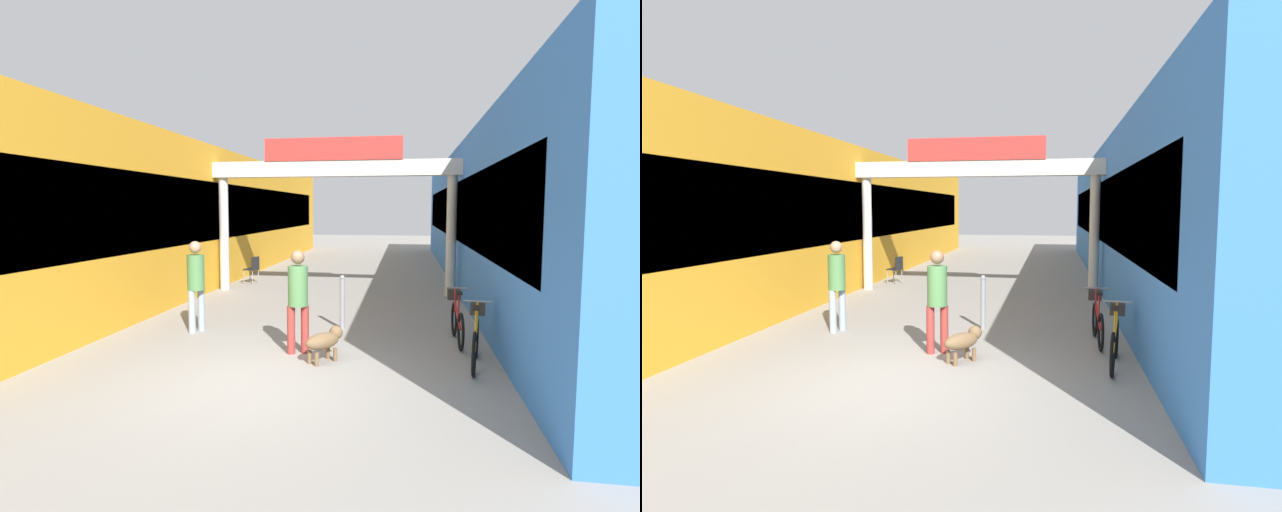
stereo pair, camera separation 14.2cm
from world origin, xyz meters
The scene contains 11 objects.
ground_plane centered at (0.00, 0.00, 0.00)m, with size 80.00×80.00×0.00m, color gray.
storefront_left centered at (-5.09, 11.00, 2.18)m, with size 3.00×26.00×4.35m.
storefront_right centered at (5.09, 11.00, 2.18)m, with size 3.00×26.00×4.35m.
arcade_sign_gateway centered at (0.00, 7.75, 3.22)m, with size 7.40×0.47×4.48m.
pedestrian_with_dog centered at (0.29, 1.52, 1.02)m, with size 0.45×0.45×1.77m.
pedestrian_companion centered at (-2.03, 2.65, 1.06)m, with size 0.45×0.45×1.83m.
dog_on_leash centered at (0.82, 1.14, 0.35)m, with size 0.67×0.74×0.55m.
bicycle_orange_nearest centered at (3.20, 1.40, 0.44)m, with size 0.47×1.67×0.98m.
bicycle_red_second centered at (3.04, 2.77, 0.44)m, with size 0.46×1.69×0.98m.
bollard_post_metal centered at (0.82, 3.37, 0.57)m, with size 0.10×0.10×1.12m.
cafe_chair_black_nearer centered at (-2.87, 9.10, 0.54)m, with size 0.50×0.50×0.89m.
Camera 2 is at (2.21, -6.62, 2.47)m, focal length 28.00 mm.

